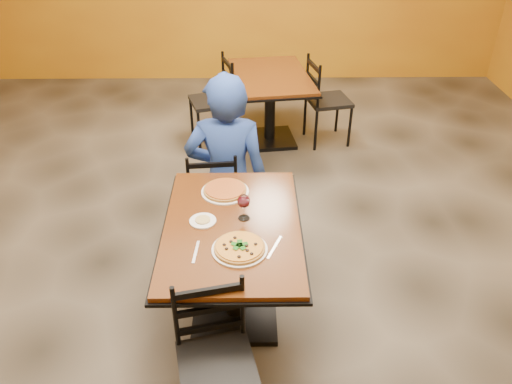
{
  "coord_description": "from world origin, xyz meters",
  "views": [
    {
      "loc": [
        0.11,
        -2.88,
        2.53
      ],
      "look_at": [
        0.14,
        -0.3,
        0.85
      ],
      "focal_mm": 35.22,
      "sensor_mm": 36.0,
      "label": 1
    }
  ],
  "objects_px": {
    "chair_main_far": "(213,194)",
    "side_plate": "(203,221)",
    "chair_second_left": "(211,102)",
    "pizza_far": "(225,190)",
    "table_main": "(233,250)",
    "wine_glass": "(244,206)",
    "pizza_main": "(240,247)",
    "chair_main_near": "(217,367)",
    "plate_main": "(240,249)",
    "table_second": "(270,93)",
    "chair_second_right": "(329,101)",
    "diner": "(227,156)",
    "plate_far": "(225,192)"
  },
  "relations": [
    {
      "from": "chair_second_left",
      "to": "chair_second_right",
      "type": "distance_m",
      "value": 1.23
    },
    {
      "from": "table_main",
      "to": "wine_glass",
      "type": "relative_size",
      "value": 6.83
    },
    {
      "from": "pizza_main",
      "to": "plate_far",
      "type": "distance_m",
      "value": 0.6
    },
    {
      "from": "table_main",
      "to": "side_plate",
      "type": "relative_size",
      "value": 7.69
    },
    {
      "from": "table_second",
      "to": "chair_second_left",
      "type": "xyz_separation_m",
      "value": [
        -0.62,
        0.0,
        -0.1
      ]
    },
    {
      "from": "plate_main",
      "to": "table_main",
      "type": "bearing_deg",
      "value": 101.58
    },
    {
      "from": "chair_main_far",
      "to": "chair_second_left",
      "type": "distance_m",
      "value": 1.7
    },
    {
      "from": "plate_main",
      "to": "pizza_main",
      "type": "relative_size",
      "value": 1.09
    },
    {
      "from": "table_second",
      "to": "pizza_main",
      "type": "bearing_deg",
      "value": -95.6
    },
    {
      "from": "table_main",
      "to": "plate_main",
      "type": "distance_m",
      "value": 0.31
    },
    {
      "from": "chair_main_near",
      "to": "plate_main",
      "type": "relative_size",
      "value": 2.71
    },
    {
      "from": "table_second",
      "to": "pizza_main",
      "type": "relative_size",
      "value": 4.45
    },
    {
      "from": "plate_main",
      "to": "pizza_far",
      "type": "distance_m",
      "value": 0.6
    },
    {
      "from": "diner",
      "to": "table_second",
      "type": "bearing_deg",
      "value": -102.57
    },
    {
      "from": "table_second",
      "to": "table_main",
      "type": "bearing_deg",
      "value": -97.18
    },
    {
      "from": "chair_second_right",
      "to": "pizza_far",
      "type": "xyz_separation_m",
      "value": [
        -0.99,
        -2.2,
        0.31
      ]
    },
    {
      "from": "pizza_main",
      "to": "side_plate",
      "type": "height_order",
      "value": "pizza_main"
    },
    {
      "from": "plate_main",
      "to": "side_plate",
      "type": "distance_m",
      "value": 0.35
    },
    {
      "from": "chair_second_left",
      "to": "plate_far",
      "type": "distance_m",
      "value": 2.23
    },
    {
      "from": "pizza_main",
      "to": "pizza_far",
      "type": "bearing_deg",
      "value": 99.94
    },
    {
      "from": "chair_main_far",
      "to": "side_plate",
      "type": "distance_m",
      "value": 0.89
    },
    {
      "from": "table_main",
      "to": "chair_second_left",
      "type": "height_order",
      "value": "chair_second_left"
    },
    {
      "from": "chair_main_far",
      "to": "chair_second_right",
      "type": "xyz_separation_m",
      "value": [
        1.12,
        1.7,
        0.05
      ]
    },
    {
      "from": "chair_second_left",
      "to": "pizza_far",
      "type": "relative_size",
      "value": 3.27
    },
    {
      "from": "chair_second_left",
      "to": "wine_glass",
      "type": "height_order",
      "value": "wine_glass"
    },
    {
      "from": "chair_main_far",
      "to": "wine_glass",
      "type": "xyz_separation_m",
      "value": [
        0.25,
        -0.79,
        0.43
      ]
    },
    {
      "from": "chair_main_far",
      "to": "plate_far",
      "type": "bearing_deg",
      "value": 98.67
    },
    {
      "from": "pizza_main",
      "to": "wine_glass",
      "type": "xyz_separation_m",
      "value": [
        0.02,
        0.3,
        0.07
      ]
    },
    {
      "from": "side_plate",
      "to": "chair_main_near",
      "type": "bearing_deg",
      "value": -81.93
    },
    {
      "from": "table_main",
      "to": "plate_far",
      "type": "distance_m",
      "value": 0.41
    },
    {
      "from": "chair_second_right",
      "to": "wine_glass",
      "type": "height_order",
      "value": "wine_glass"
    },
    {
      "from": "diner",
      "to": "plate_main",
      "type": "xyz_separation_m",
      "value": [
        0.12,
        -1.22,
        0.09
      ]
    },
    {
      "from": "table_second",
      "to": "side_plate",
      "type": "relative_size",
      "value": 7.89
    },
    {
      "from": "pizza_main",
      "to": "plate_far",
      "type": "bearing_deg",
      "value": 99.94
    },
    {
      "from": "pizza_main",
      "to": "wine_glass",
      "type": "distance_m",
      "value": 0.31
    },
    {
      "from": "diner",
      "to": "pizza_far",
      "type": "bearing_deg",
      "value": 92.92
    },
    {
      "from": "table_second",
      "to": "chair_main_far",
      "type": "relative_size",
      "value": 1.53
    },
    {
      "from": "pizza_main",
      "to": "side_plate",
      "type": "bearing_deg",
      "value": 129.77
    },
    {
      "from": "chair_main_far",
      "to": "chair_main_near",
      "type": "bearing_deg",
      "value": 88.83
    },
    {
      "from": "table_main",
      "to": "chair_second_right",
      "type": "xyz_separation_m",
      "value": [
        0.94,
        2.55,
        -0.1
      ]
    },
    {
      "from": "chair_main_far",
      "to": "plate_main",
      "type": "relative_size",
      "value": 2.67
    },
    {
      "from": "chair_second_left",
      "to": "diner",
      "type": "xyz_separation_m",
      "value": [
        0.22,
        -1.57,
        0.21
      ]
    },
    {
      "from": "chair_second_left",
      "to": "pizza_main",
      "type": "distance_m",
      "value": 2.82
    },
    {
      "from": "table_second",
      "to": "side_plate",
      "type": "xyz_separation_m",
      "value": [
        -0.5,
        -2.51,
        0.2
      ]
    },
    {
      "from": "side_plate",
      "to": "chair_second_right",
      "type": "bearing_deg",
      "value": 66.13
    },
    {
      "from": "chair_second_left",
      "to": "diner",
      "type": "relative_size",
      "value": 0.69
    },
    {
      "from": "pizza_main",
      "to": "chair_second_right",
      "type": "bearing_deg",
      "value": 72.28
    },
    {
      "from": "chair_second_left",
      "to": "pizza_main",
      "type": "relative_size",
      "value": 3.23
    },
    {
      "from": "chair_main_far",
      "to": "wine_glass",
      "type": "bearing_deg",
      "value": 102.24
    },
    {
      "from": "table_main",
      "to": "pizza_main",
      "type": "relative_size",
      "value": 4.33
    }
  ]
}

